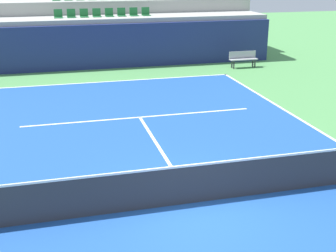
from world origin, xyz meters
The scene contains 11 objects.
ground_plane centered at (0.00, 0.00, 0.00)m, with size 80.00×80.00×0.00m, color #4C8C4C.
court_surface centered at (0.00, 0.00, 0.01)m, with size 11.00×24.00×0.01m, color #1E4C99.
baseline_far centered at (0.00, 11.95, 0.01)m, with size 11.00×0.10×0.00m, color white.
service_line_far centered at (0.00, 6.40, 0.01)m, with size 8.26×0.10×0.00m, color white.
centre_service_line centered at (0.00, 3.20, 0.01)m, with size 0.10×6.40×0.00m, color white.
back_wall centered at (0.00, 14.93, 1.14)m, with size 18.11×0.30×2.29m, color navy.
stands_tier_lower centered at (0.00, 16.28, 1.26)m, with size 18.11×2.40×2.53m, color #9E9E99.
stands_tier_upper centered at (0.00, 18.68, 1.62)m, with size 18.11×2.40×3.25m, color #9E9E99.
seating_row_lower centered at (0.00, 16.38, 2.65)m, with size 5.16×0.44×0.44m.
tennis_net centered at (0.00, 0.00, 0.51)m, with size 11.08×0.08×1.07m.
player_bench centered at (6.95, 13.33, 0.51)m, with size 1.50×0.40×0.85m.
Camera 1 is at (-2.89, -8.80, 5.17)m, focal length 48.55 mm.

